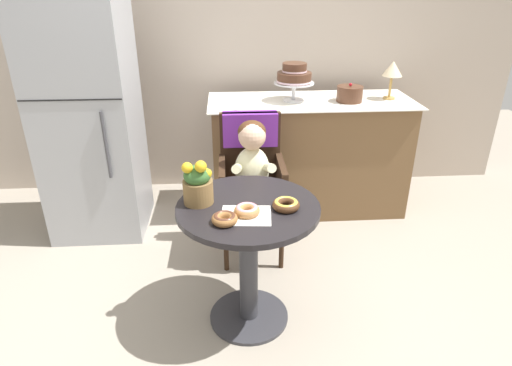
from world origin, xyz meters
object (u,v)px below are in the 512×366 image
at_px(cafe_table, 248,241).
at_px(donut_side, 286,204).
at_px(donut_mid, 225,218).
at_px(wicker_chair, 251,163).
at_px(table_lamp, 393,70).
at_px(donut_front, 247,210).
at_px(tiered_cake_stand, 294,76).
at_px(seated_child, 252,167).
at_px(refrigerator, 89,119).
at_px(flower_vase, 198,183).
at_px(round_layer_cake, 350,94).

relative_size(cafe_table, donut_side, 5.37).
bearing_deg(donut_mid, wicker_chair, 79.05).
distance_m(cafe_table, wicker_chair, 0.75).
xyz_separation_m(donut_side, table_lamp, (0.97, 1.35, 0.37)).
height_order(donut_front, table_lamp, table_lamp).
bearing_deg(cafe_table, wicker_chair, 85.53).
distance_m(wicker_chair, donut_mid, 0.92).
height_order(wicker_chair, tiered_cake_stand, tiered_cake_stand).
relative_size(seated_child, donut_mid, 5.95).
bearing_deg(seated_child, refrigerator, 154.74).
bearing_deg(tiered_cake_stand, flower_vase, -117.67).
relative_size(flower_vase, round_layer_cake, 1.26).
bearing_deg(table_lamp, wicker_chair, -152.43).
xyz_separation_m(cafe_table, table_lamp, (1.15, 1.30, 0.61)).
xyz_separation_m(wicker_chair, donut_side, (0.13, -0.78, 0.10)).
bearing_deg(donut_mid, cafe_table, 54.54).
height_order(table_lamp, refrigerator, refrigerator).
distance_m(donut_side, tiered_cake_stand, 1.41).
relative_size(seated_child, round_layer_cake, 3.77).
bearing_deg(seated_child, round_layer_cake, 41.28).
height_order(wicker_chair, flower_vase, flower_vase).
xyz_separation_m(cafe_table, donut_mid, (-0.12, -0.16, 0.24)).
height_order(round_layer_cake, refrigerator, refrigerator).
relative_size(wicker_chair, refrigerator, 0.56).
distance_m(donut_side, round_layer_cake, 1.46).
distance_m(donut_mid, round_layer_cake, 1.71).
xyz_separation_m(seated_child, round_layer_cake, (0.77, 0.67, 0.28)).
bearing_deg(donut_front, donut_side, 13.51).
distance_m(donut_front, refrigerator, 1.59).
xyz_separation_m(donut_front, tiered_cake_stand, (0.42, 1.39, 0.34)).
bearing_deg(donut_front, seated_child, 84.28).
distance_m(wicker_chair, seated_child, 0.16).
bearing_deg(cafe_table, round_layer_cake, 56.59).
xyz_separation_m(donut_mid, flower_vase, (-0.13, 0.21, 0.08)).
bearing_deg(donut_mid, flower_vase, 121.33).
xyz_separation_m(donut_front, table_lamp, (1.16, 1.40, 0.37)).
bearing_deg(cafe_table, seated_child, 84.33).
xyz_separation_m(cafe_table, refrigerator, (-1.05, 1.10, 0.34)).
xyz_separation_m(cafe_table, wicker_chair, (0.06, 0.73, 0.13)).
height_order(cafe_table, flower_vase, flower_vase).
distance_m(flower_vase, refrigerator, 1.32).
distance_m(table_lamp, refrigerator, 2.22).
bearing_deg(table_lamp, refrigerator, -174.72).
height_order(flower_vase, table_lamp, table_lamp).
distance_m(donut_side, flower_vase, 0.45).
bearing_deg(donut_front, flower_vase, 148.88).
xyz_separation_m(wicker_chair, donut_mid, (-0.17, -0.90, 0.10)).
bearing_deg(donut_mid, refrigerator, 126.48).
xyz_separation_m(seated_child, refrigerator, (-1.11, 0.52, 0.17)).
height_order(donut_side, refrigerator, refrigerator).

